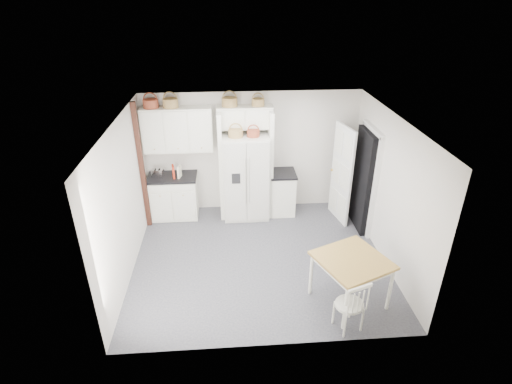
{
  "coord_description": "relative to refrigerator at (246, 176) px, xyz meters",
  "views": [
    {
      "loc": [
        -0.51,
        -5.94,
        4.44
      ],
      "look_at": [
        -0.03,
        0.4,
        1.17
      ],
      "focal_mm": 28.0,
      "sensor_mm": 36.0,
      "label": 1
    }
  ],
  "objects": [
    {
      "name": "basket_bridge_a",
      "position": [
        -0.29,
        0.19,
        1.53
      ],
      "size": [
        0.31,
        0.31,
        0.17
      ],
      "primitive_type": "cylinder",
      "color": "brown",
      "rests_on": "bridge_cabinet"
    },
    {
      "name": "upper_cabinet",
      "position": [
        -1.35,
        0.19,
        0.99
      ],
      "size": [
        1.4,
        0.34,
        0.9
      ],
      "primitive_type": "cube",
      "color": "white",
      "rests_on": "wall_back"
    },
    {
      "name": "fridge_panel_left",
      "position": [
        -0.51,
        0.06,
        0.24
      ],
      "size": [
        0.08,
        0.6,
        2.3
      ],
      "primitive_type": "cube",
      "color": "white",
      "rests_on": "floor"
    },
    {
      "name": "wall_right",
      "position": [
        2.4,
        -1.64,
        0.39
      ],
      "size": [
        0.0,
        4.0,
        4.0
      ],
      "primitive_type": "plane",
      "rotation": [
        1.57,
        0.0,
        -1.57
      ],
      "color": "silver",
      "rests_on": "floor"
    },
    {
      "name": "cookbook_red",
      "position": [
        -1.49,
        -0.02,
        0.17
      ],
      "size": [
        0.07,
        0.18,
        0.27
      ],
      "primitive_type": "cube",
      "rotation": [
        0.0,
        0.0,
        0.19
      ],
      "color": "#A82613",
      "rests_on": "counter_left"
    },
    {
      "name": "floor",
      "position": [
        0.15,
        -1.64,
        -0.91
      ],
      "size": [
        4.5,
        4.5,
        0.0
      ],
      "primitive_type": "plane",
      "color": "#31313B",
      "rests_on": "ground"
    },
    {
      "name": "fridge_panel_right",
      "position": [
        0.51,
        0.06,
        0.24
      ],
      "size": [
        0.08,
        0.6,
        2.3
      ],
      "primitive_type": "cube",
      "color": "white",
      "rests_on": "floor"
    },
    {
      "name": "windsor_chair",
      "position": [
        1.29,
        -3.39,
        -0.48
      ],
      "size": [
        0.52,
        0.5,
        0.86
      ],
      "primitive_type": "cube",
      "rotation": [
        0.0,
        0.0,
        0.33
      ],
      "color": "white",
      "rests_on": "floor"
    },
    {
      "name": "refrigerator",
      "position": [
        0.0,
        0.0,
        0.0
      ],
      "size": [
        0.94,
        0.75,
        1.81
      ],
      "primitive_type": "cube",
      "color": "silver",
      "rests_on": "floor"
    },
    {
      "name": "base_cab_left",
      "position": [
        -1.54,
        0.06,
        -0.46
      ],
      "size": [
        0.97,
        0.61,
        0.9
      ],
      "primitive_type": "cube",
      "color": "white",
      "rests_on": "floor"
    },
    {
      "name": "basket_upper_b",
      "position": [
        -1.44,
        0.19,
        1.53
      ],
      "size": [
        0.3,
        0.3,
        0.18
      ],
      "primitive_type": "cylinder",
      "color": "brown",
      "rests_on": "upper_cabinet"
    },
    {
      "name": "bridge_cabinet",
      "position": [
        -0.0,
        0.19,
        1.22
      ],
      "size": [
        1.12,
        0.34,
        0.45
      ],
      "primitive_type": "cube",
      "color": "white",
      "rests_on": "wall_back"
    },
    {
      "name": "basket_upper_a",
      "position": [
        -1.82,
        0.19,
        1.53
      ],
      "size": [
        0.3,
        0.3,
        0.17
      ],
      "primitive_type": "cylinder",
      "color": "maroon",
      "rests_on": "upper_cabinet"
    },
    {
      "name": "wall_back",
      "position": [
        0.15,
        0.36,
        0.39
      ],
      "size": [
        4.5,
        0.0,
        4.5
      ],
      "primitive_type": "plane",
      "rotation": [
        1.57,
        0.0,
        0.0
      ],
      "color": "silver",
      "rests_on": "floor"
    },
    {
      "name": "counter_right",
      "position": [
        0.78,
        0.06,
        0.02
      ],
      "size": [
        0.55,
        0.66,
        0.04
      ],
      "primitive_type": "cube",
      "color": "black",
      "rests_on": "base_cab_right"
    },
    {
      "name": "basket_fridge_b",
      "position": [
        0.15,
        -0.1,
        0.97
      ],
      "size": [
        0.25,
        0.25,
        0.13
      ],
      "primitive_type": "cylinder",
      "color": "maroon",
      "rests_on": "refrigerator"
    },
    {
      "name": "cookbook_cream",
      "position": [
        -1.37,
        -0.02,
        0.16
      ],
      "size": [
        0.08,
        0.17,
        0.25
      ],
      "primitive_type": "cube",
      "rotation": [
        0.0,
        0.0,
        -0.24
      ],
      "color": "beige",
      "rests_on": "counter_left"
    },
    {
      "name": "trim_post",
      "position": [
        -2.05,
        -0.29,
        0.39
      ],
      "size": [
        0.09,
        0.09,
        2.6
      ],
      "primitive_type": "cube",
      "color": "#3B1A14",
      "rests_on": "floor"
    },
    {
      "name": "counter_left",
      "position": [
        -1.54,
        0.06,
        0.02
      ],
      "size": [
        1.01,
        0.66,
        0.04
      ],
      "primitive_type": "cube",
      "color": "black",
      "rests_on": "base_cab_left"
    },
    {
      "name": "ceiling",
      "position": [
        0.15,
        -1.64,
        1.69
      ],
      "size": [
        4.5,
        4.5,
        0.0
      ],
      "primitive_type": "plane",
      "color": "white",
      "rests_on": "wall_back"
    },
    {
      "name": "doorway_void",
      "position": [
        2.31,
        -0.64,
        0.12
      ],
      "size": [
        0.18,
        0.85,
        2.05
      ],
      "primitive_type": "cube",
      "color": "black",
      "rests_on": "floor"
    },
    {
      "name": "basket_fridge_a",
      "position": [
        -0.2,
        -0.1,
        0.98
      ],
      "size": [
        0.29,
        0.29,
        0.15
      ],
      "primitive_type": "cylinder",
      "color": "brown",
      "rests_on": "refrigerator"
    },
    {
      "name": "base_cab_right",
      "position": [
        0.78,
        0.06,
        -0.45
      ],
      "size": [
        0.51,
        0.62,
        0.9
      ],
      "primitive_type": "cube",
      "color": "white",
      "rests_on": "floor"
    },
    {
      "name": "door_slab",
      "position": [
        1.95,
        -0.31,
        0.12
      ],
      "size": [
        0.21,
        0.79,
        2.05
      ],
      "primitive_type": "cube",
      "rotation": [
        0.0,
        0.0,
        -1.36
      ],
      "color": "white",
      "rests_on": "floor"
    },
    {
      "name": "toaster",
      "position": [
        -1.82,
        0.03,
        0.12
      ],
      "size": [
        0.27,
        0.2,
        0.17
      ],
      "primitive_type": "cube",
      "rotation": [
        0.0,
        0.0,
        -0.27
      ],
      "color": "silver",
      "rests_on": "counter_left"
    },
    {
      "name": "dining_table",
      "position": [
        1.45,
        -2.85,
        -0.5
      ],
      "size": [
        1.28,
        1.28,
        0.81
      ],
      "primitive_type": "cube",
      "rotation": [
        0.0,
        0.0,
        0.41
      ],
      "color": "olive",
      "rests_on": "floor"
    },
    {
      "name": "basket_bridge_b",
      "position": [
        0.27,
        0.19,
        1.52
      ],
      "size": [
        0.25,
        0.25,
        0.14
      ],
      "primitive_type": "cylinder",
      "color": "brown",
      "rests_on": "bridge_cabinet"
    },
    {
      "name": "wall_left",
      "position": [
        -2.1,
        -1.64,
        0.39
      ],
      "size": [
        0.0,
        4.0,
        4.0
      ],
      "primitive_type": "plane",
      "rotation": [
        1.57,
        0.0,
        1.57
      ],
      "color": "silver",
      "rests_on": "floor"
    }
  ]
}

